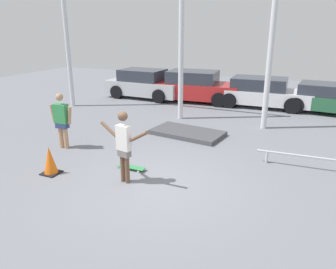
{
  "coord_description": "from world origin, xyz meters",
  "views": [
    {
      "loc": [
        3.13,
        -6.27,
        3.56
      ],
      "look_at": [
        -0.28,
        1.4,
        0.79
      ],
      "focal_mm": 35.0,
      "sensor_mm": 36.0,
      "label": 1
    }
  ],
  "objects_px": {
    "skateboarder": "(124,143)",
    "parked_car_green": "(330,99)",
    "manual_pad": "(187,133)",
    "parked_car_white": "(261,93)",
    "skateboard": "(131,167)",
    "parked_car_red": "(195,87)",
    "parked_car_silver": "(145,84)",
    "traffic_cone": "(50,161)",
    "grind_rail": "(317,159)",
    "bystander": "(62,119)"
  },
  "relations": [
    {
      "from": "parked_car_silver",
      "to": "bystander",
      "type": "distance_m",
      "value": 7.81
    },
    {
      "from": "manual_pad",
      "to": "grind_rail",
      "type": "distance_m",
      "value": 4.33
    },
    {
      "from": "grind_rail",
      "to": "parked_car_silver",
      "type": "relative_size",
      "value": 0.76
    },
    {
      "from": "skateboard",
      "to": "traffic_cone",
      "type": "relative_size",
      "value": 1.04
    },
    {
      "from": "grind_rail",
      "to": "parked_car_red",
      "type": "xyz_separation_m",
      "value": [
        -5.69,
        6.59,
        0.42
      ]
    },
    {
      "from": "parked_car_red",
      "to": "parked_car_white",
      "type": "xyz_separation_m",
      "value": [
        3.2,
        0.15,
        -0.07
      ]
    },
    {
      "from": "skateboarder",
      "to": "bystander",
      "type": "bearing_deg",
      "value": 167.84
    },
    {
      "from": "skateboard",
      "to": "manual_pad",
      "type": "bearing_deg",
      "value": 84.69
    },
    {
      "from": "manual_pad",
      "to": "parked_car_red",
      "type": "distance_m",
      "value": 5.49
    },
    {
      "from": "parked_car_green",
      "to": "traffic_cone",
      "type": "xyz_separation_m",
      "value": [
        -6.55,
        -9.74,
        -0.26
      ]
    },
    {
      "from": "skateboard",
      "to": "skateboarder",
      "type": "bearing_deg",
      "value": -71.37
    },
    {
      "from": "parked_car_white",
      "to": "parked_car_silver",
      "type": "bearing_deg",
      "value": -177.94
    },
    {
      "from": "manual_pad",
      "to": "parked_car_red",
      "type": "height_order",
      "value": "parked_car_red"
    },
    {
      "from": "skateboarder",
      "to": "parked_car_green",
      "type": "height_order",
      "value": "skateboarder"
    },
    {
      "from": "parked_car_white",
      "to": "skateboarder",
      "type": "bearing_deg",
      "value": -102.13
    },
    {
      "from": "manual_pad",
      "to": "parked_car_red",
      "type": "xyz_separation_m",
      "value": [
        -1.59,
        5.22,
        0.65
      ]
    },
    {
      "from": "grind_rail",
      "to": "parked_car_red",
      "type": "bearing_deg",
      "value": 130.82
    },
    {
      "from": "skateboarder",
      "to": "bystander",
      "type": "distance_m",
      "value": 3.2
    },
    {
      "from": "parked_car_green",
      "to": "manual_pad",
      "type": "bearing_deg",
      "value": -125.78
    },
    {
      "from": "parked_car_red",
      "to": "parked_car_green",
      "type": "height_order",
      "value": "parked_car_red"
    },
    {
      "from": "grind_rail",
      "to": "parked_car_red",
      "type": "distance_m",
      "value": 8.71
    },
    {
      "from": "skateboard",
      "to": "manual_pad",
      "type": "distance_m",
      "value": 3.32
    },
    {
      "from": "skateboarder",
      "to": "manual_pad",
      "type": "xyz_separation_m",
      "value": [
        0.08,
        3.99,
        -0.93
      ]
    },
    {
      "from": "grind_rail",
      "to": "parked_car_white",
      "type": "xyz_separation_m",
      "value": [
        -2.48,
        6.74,
        0.35
      ]
    },
    {
      "from": "parked_car_white",
      "to": "bystander",
      "type": "xyz_separation_m",
      "value": [
        -4.64,
        -8.11,
        0.27
      ]
    },
    {
      "from": "skateboarder",
      "to": "skateboard",
      "type": "xyz_separation_m",
      "value": [
        -0.23,
        0.69,
        -0.94
      ]
    },
    {
      "from": "skateboard",
      "to": "grind_rail",
      "type": "relative_size",
      "value": 0.25
    },
    {
      "from": "parked_car_silver",
      "to": "grind_rail",
      "type": "bearing_deg",
      "value": -35.42
    },
    {
      "from": "parked_car_red",
      "to": "bystander",
      "type": "height_order",
      "value": "bystander"
    },
    {
      "from": "skateboarder",
      "to": "manual_pad",
      "type": "bearing_deg",
      "value": 99.82
    },
    {
      "from": "manual_pad",
      "to": "parked_car_green",
      "type": "distance_m",
      "value": 7.04
    },
    {
      "from": "skateboarder",
      "to": "parked_car_green",
      "type": "relative_size",
      "value": 0.41
    },
    {
      "from": "parked_car_white",
      "to": "parked_car_green",
      "type": "distance_m",
      "value": 2.88
    },
    {
      "from": "skateboard",
      "to": "parked_car_white",
      "type": "xyz_separation_m",
      "value": [
        1.93,
        8.68,
        0.59
      ]
    },
    {
      "from": "skateboarder",
      "to": "parked_car_red",
      "type": "bearing_deg",
      "value": 110.27
    },
    {
      "from": "parked_car_white",
      "to": "manual_pad",
      "type": "bearing_deg",
      "value": -108.6
    },
    {
      "from": "parked_car_silver",
      "to": "traffic_cone",
      "type": "distance_m",
      "value": 9.58
    },
    {
      "from": "skateboarder",
      "to": "traffic_cone",
      "type": "relative_size",
      "value": 2.42
    },
    {
      "from": "skateboard",
      "to": "parked_car_red",
      "type": "xyz_separation_m",
      "value": [
        -1.28,
        8.53,
        0.66
      ]
    },
    {
      "from": "manual_pad",
      "to": "traffic_cone",
      "type": "height_order",
      "value": "traffic_cone"
    },
    {
      "from": "manual_pad",
      "to": "grind_rail",
      "type": "bearing_deg",
      "value": -18.42
    },
    {
      "from": "bystander",
      "to": "parked_car_red",
      "type": "bearing_deg",
      "value": -102.11
    },
    {
      "from": "bystander",
      "to": "traffic_cone",
      "type": "relative_size",
      "value": 2.35
    },
    {
      "from": "manual_pad",
      "to": "traffic_cone",
      "type": "bearing_deg",
      "value": -115.29
    },
    {
      "from": "manual_pad",
      "to": "parked_car_white",
      "type": "xyz_separation_m",
      "value": [
        1.62,
        5.37,
        0.58
      ]
    },
    {
      "from": "skateboard",
      "to": "manual_pad",
      "type": "xyz_separation_m",
      "value": [
        0.31,
        3.31,
        0.01
      ]
    },
    {
      "from": "skateboarder",
      "to": "parked_car_silver",
      "type": "bearing_deg",
      "value": 126.08
    },
    {
      "from": "parked_car_red",
      "to": "skateboarder",
      "type": "bearing_deg",
      "value": -85.44
    },
    {
      "from": "parked_car_green",
      "to": "parked_car_red",
      "type": "bearing_deg",
      "value": -174.35
    },
    {
      "from": "manual_pad",
      "to": "parked_car_silver",
      "type": "bearing_deg",
      "value": 130.73
    }
  ]
}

